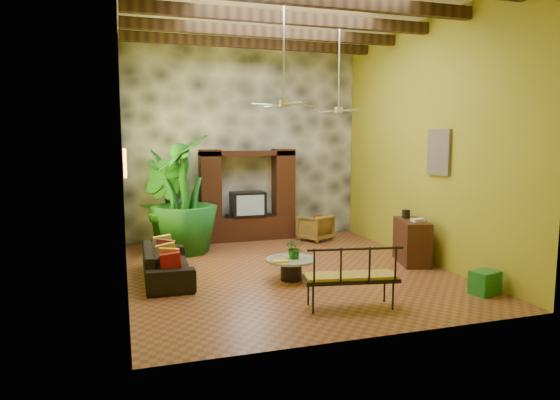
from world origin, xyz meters
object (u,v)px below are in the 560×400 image
object	(u,v)px
tall_plant_c	(184,194)
coffee_table	(291,266)
iron_bench	(353,274)
ceiling_fan_front	(284,92)
sofa	(167,263)
wicker_armchair	(315,228)
tall_plant_a	(167,198)
tall_plant_b	(167,206)
ceiling_fan_back	(339,100)
entertainment_center	(248,202)
green_bin	(485,283)
side_console	(412,241)

from	to	relation	value
tall_plant_c	coffee_table	world-z (taller)	tall_plant_c
iron_bench	coffee_table	bearing A→B (deg)	112.34
ceiling_fan_front	sofa	xyz separation A→B (m)	(-2.10, 0.44, -3.10)
wicker_armchair	tall_plant_a	xyz separation A→B (m)	(-3.63, 0.38, 0.84)
tall_plant_b	ceiling_fan_back	bearing A→B (deg)	-16.45
ceiling_fan_back	iron_bench	distance (m)	4.82
entertainment_center	wicker_armchair	distance (m)	1.83
ceiling_fan_back	tall_plant_b	xyz separation A→B (m)	(-3.69, 1.09, -2.34)
wicker_armchair	tall_plant_b	xyz separation A→B (m)	(-3.69, -0.22, 0.73)
ceiling_fan_back	tall_plant_a	distance (m)	4.59
ceiling_fan_front	green_bin	world-z (taller)	ceiling_fan_front
wicker_armchair	iron_bench	size ratio (longest dim) A/B	0.48
ceiling_fan_front	tall_plant_c	size ratio (longest dim) A/B	0.70
iron_bench	tall_plant_c	bearing A→B (deg)	123.55
ceiling_fan_front	iron_bench	world-z (taller)	ceiling_fan_front
wicker_armchair	tall_plant_c	size ratio (longest dim) A/B	0.27
tall_plant_a	coffee_table	bearing A→B (deg)	-62.14
sofa	coffee_table	xyz separation A→B (m)	(2.16, -0.70, -0.05)
ceiling_fan_front	side_console	world-z (taller)	ceiling_fan_front
iron_bench	side_console	size ratio (longest dim) A/B	1.34
coffee_table	tall_plant_c	bearing A→B (deg)	119.40
coffee_table	ceiling_fan_back	bearing A→B (deg)	46.97
tall_plant_b	green_bin	size ratio (longest dim) A/B	4.72
tall_plant_b	side_console	distance (m)	5.40
ceiling_fan_front	side_console	distance (m)	4.11
wicker_armchair	tall_plant_a	size ratio (longest dim) A/B	0.31
sofa	green_bin	bearing A→B (deg)	-115.39
ceiling_fan_front	tall_plant_a	distance (m)	4.38
tall_plant_b	side_console	world-z (taller)	tall_plant_b
tall_plant_c	iron_bench	distance (m)	5.02
ceiling_fan_back	sofa	world-z (taller)	ceiling_fan_back
tall_plant_b	sofa	bearing A→B (deg)	-95.33
sofa	tall_plant_c	bearing A→B (deg)	-14.23
tall_plant_c	iron_bench	size ratio (longest dim) A/B	1.77
wicker_armchair	tall_plant_a	bearing A→B (deg)	-33.26
ceiling_fan_back	coffee_table	bearing A→B (deg)	-133.03
ceiling_fan_front	green_bin	bearing A→B (deg)	-35.53
ceiling_fan_front	tall_plant_b	world-z (taller)	ceiling_fan_front
tall_plant_a	green_bin	distance (m)	7.16
sofa	entertainment_center	bearing A→B (deg)	-35.44
ceiling_fan_front	coffee_table	size ratio (longest dim) A/B	2.02
wicker_armchair	green_bin	bearing A→B (deg)	74.75
coffee_table	green_bin	size ratio (longest dim) A/B	2.06
ceiling_fan_front	iron_bench	distance (m)	3.53
ceiling_fan_back	sofa	distance (m)	5.12
sofa	tall_plant_a	bearing A→B (deg)	-4.28
iron_bench	green_bin	world-z (taller)	iron_bench
ceiling_fan_front	tall_plant_a	world-z (taller)	ceiling_fan_front
sofa	wicker_armchair	xyz separation A→B (m)	(3.90, 2.48, 0.02)
entertainment_center	side_console	xyz separation A→B (m)	(2.65, -3.37, -0.51)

